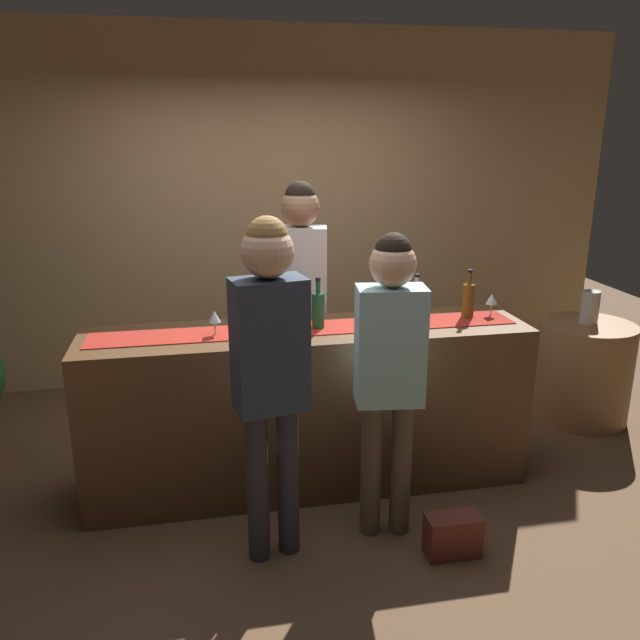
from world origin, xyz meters
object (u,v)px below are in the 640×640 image
Objects in this scene: wine_glass_near_customer at (215,317)px; wine_glass_mid_counter at (492,300)px; wine_bottle_clear at (416,305)px; wine_bottle_green at (318,309)px; customer_sipping at (390,358)px; wine_bottle_amber at (468,300)px; customer_browsing at (270,356)px; vase_on_side_table at (590,307)px; wine_glass_far_end at (247,314)px; bartender at (301,284)px; round_side_table at (584,371)px; handbag at (453,535)px.

wine_glass_near_customer is 1.00× the size of wine_glass_mid_counter.
wine_bottle_clear is 1.00× the size of wine_bottle_green.
wine_bottle_clear is 1.18m from wine_glass_near_customer.
customer_sipping is (0.25, -0.59, -0.10)m from wine_bottle_green.
wine_glass_mid_counter is 0.09× the size of customer_sipping.
customer_sipping is at bearing -137.57° from wine_bottle_amber.
wine_bottle_green is 0.65m from customer_sipping.
wine_bottle_green is at bearing 120.45° from customer_sipping.
customer_browsing is (-0.61, -0.07, 0.08)m from customer_sipping.
wine_glass_mid_counter is 0.60× the size of vase_on_side_table.
vase_on_side_table is at bearing 11.46° from wine_glass_far_end.
wine_glass_near_customer is at bearing -168.52° from vase_on_side_table.
vase_on_side_table is (2.12, 0.53, -0.24)m from wine_bottle_green.
wine_bottle_clear is 0.67m from customer_sipping.
bartender is 2.14m from vase_on_side_table.
wine_bottle_green reaches higher than vase_on_side_table.
wine_bottle_amber is at bearing 2.09° from wine_glass_near_customer.
wine_glass_far_end is 2.67m from round_side_table.
wine_glass_near_customer is 0.08× the size of customer_browsing.
customer_browsing is 6.21× the size of handbag.
wine_glass_near_customer is 0.08× the size of bartender.
wine_glass_far_end is at bearing -179.27° from wine_bottle_amber.
wine_glass_near_customer is 0.84m from bartender.
bartender is at bearing 178.01° from round_side_table.
round_side_table is (2.12, 0.50, -0.73)m from wine_bottle_green.
vase_on_side_table is at bearing -170.93° from bartender.
wine_bottle_green is 1.08× the size of handbag.
wine_glass_mid_counter is at bearing 2.03° from wine_glass_near_customer.
wine_glass_near_customer is 0.69m from customer_browsing.
wine_glass_far_end is (-1.50, -0.02, 0.00)m from wine_glass_mid_counter.
customer_browsing reaches higher than wine_bottle_clear.
wine_bottle_amber reaches higher than handbag.
wine_bottle_clear is 1.14m from customer_browsing.
wine_bottle_amber is (0.94, 0.03, 0.00)m from wine_bottle_green.
wine_glass_mid_counter is 0.51× the size of handbag.
wine_glass_near_customer is 1.71m from handbag.
customer_sipping is (-0.84, -0.63, -0.09)m from wine_glass_mid_counter.
bartender is 1.03× the size of customer_browsing.
bartender is 1.29m from customer_browsing.
handbag is (0.54, -1.43, -1.01)m from bartender.
vase_on_side_table reaches higher than handbag.
wine_glass_mid_counter is at bearing 44.27° from customer_sipping.
customer_browsing is 7.24× the size of vase_on_side_table.
handbag is (0.90, -0.19, -0.97)m from customer_browsing.
wine_bottle_green is 0.17× the size of bartender.
wine_glass_far_end is at bearing 137.36° from handbag.
customer_browsing is (-1.45, -0.71, -0.01)m from wine_glass_mid_counter.
customer_browsing is at bearing 84.57° from bartender.
wine_glass_far_end is 0.08× the size of bartender.
wine_glass_near_customer is 2.85m from round_side_table.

